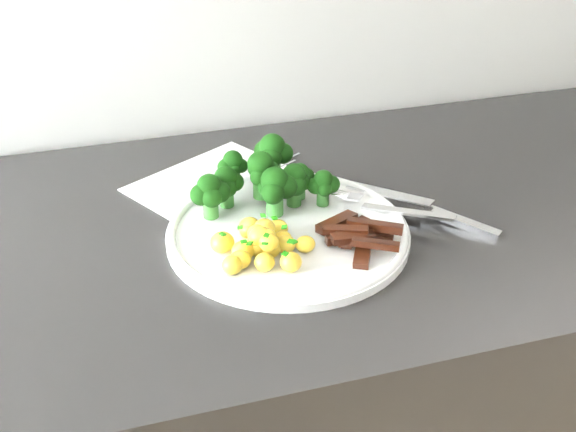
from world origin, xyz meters
name	(u,v)px	position (x,y,z in m)	size (l,w,h in m)	color
recipe_paper	(249,199)	(-0.17, 1.75, 0.87)	(0.33, 0.36, 0.00)	white
plate	(288,231)	(-0.15, 1.65, 0.88)	(0.29, 0.29, 0.02)	white
broccoli	(264,177)	(-0.16, 1.72, 0.92)	(0.19, 0.12, 0.07)	#2C6725
potatoes	(261,242)	(-0.19, 1.61, 0.90)	(0.12, 0.11, 0.04)	gold
beef_strips	(357,235)	(-0.08, 1.60, 0.89)	(0.09, 0.12, 0.03)	black
fork	(389,207)	(-0.02, 1.65, 0.89)	(0.14, 0.13, 0.02)	silver
knife	(440,214)	(0.05, 1.63, 0.88)	(0.15, 0.17, 0.02)	silver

